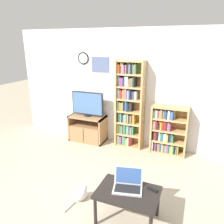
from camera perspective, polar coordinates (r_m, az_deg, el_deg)
The scene contains 10 objects.
ground_plane at distance 3.53m, azimuth -7.94°, elevation -23.04°, with size 18.00×18.00×0.00m, color #BCAD93.
wall_back at distance 4.94m, azimuth 4.91°, elevation 6.09°, with size 5.79×0.09×2.60m.
tv_stand at distance 5.33m, azimuth -6.42°, elevation -4.22°, with size 0.86×0.46×0.63m.
television at distance 5.14m, azimuth -6.42°, elevation 2.10°, with size 0.78×0.18×0.58m.
bookshelf_tall at distance 4.85m, azimuth 4.29°, elevation 1.83°, with size 0.61×0.30×1.95m.
bookshelf_short at distance 4.82m, azimuth 14.08°, elevation -4.76°, with size 0.75×0.32×1.04m.
coffee_table at distance 3.05m, azimuth 4.13°, elevation -20.80°, with size 0.81×0.55×0.45m.
laptop at distance 3.04m, azimuth 4.17°, elevation -18.12°, with size 0.43×0.36×0.26m.
remote_near_laptop at distance 3.07m, azimuth 10.49°, elevation -19.19°, with size 0.17×0.10×0.02m.
cat at distance 3.57m, azimuth -8.14°, elevation -20.34°, with size 0.27×0.48×0.25m.
Camera 1 is at (1.40, -2.28, 2.29)m, focal length 35.00 mm.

